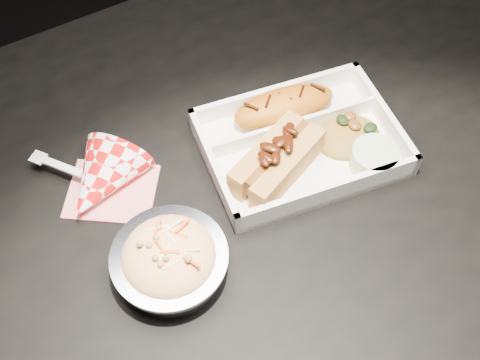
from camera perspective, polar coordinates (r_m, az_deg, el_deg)
name	(u,v)px	position (r m, az deg, el deg)	size (l,w,h in m)	color
dining_table	(210,234)	(0.84, -2.85, -5.13)	(1.20, 0.80, 0.75)	black
food_tray	(300,145)	(0.80, 5.68, 3.32)	(0.28, 0.22, 0.04)	white
fried_pastry	(284,106)	(0.82, 4.20, 7.00)	(0.14, 0.06, 0.04)	#BA6312
hotdog	(277,160)	(0.75, 3.52, 1.93)	(0.14, 0.10, 0.06)	#C18941
fried_rice_mound	(349,132)	(0.80, 10.33, 4.54)	(0.09, 0.07, 0.03)	#A77930
cupcake_liner	(374,159)	(0.78, 12.58, 2.00)	(0.06, 0.06, 0.03)	beige
foil_coleslaw_cup	(170,259)	(0.69, -6.69, -7.49)	(0.13, 0.13, 0.06)	silver
napkin_fork	(100,183)	(0.77, -13.17, -0.24)	(0.15, 0.16, 0.10)	red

